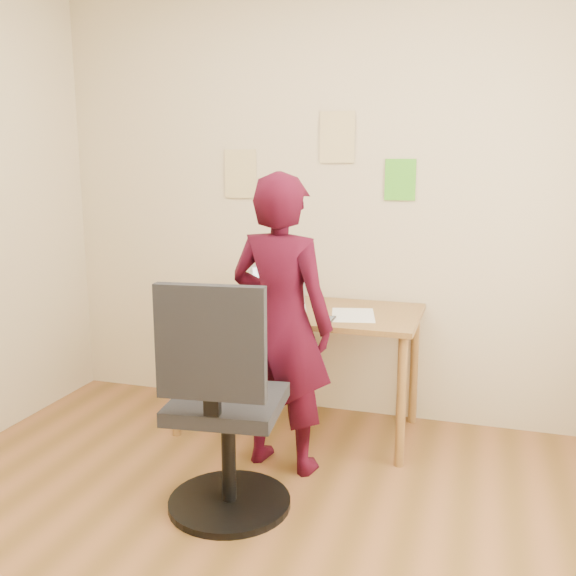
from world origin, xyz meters
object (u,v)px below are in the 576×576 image
(phone, at_px, (328,319))
(person, at_px, (281,324))
(desk, at_px, (297,323))
(laptop, at_px, (277,299))
(office_chair, at_px, (223,417))

(phone, height_order, person, person)
(desk, height_order, phone, phone)
(phone, bearing_deg, laptop, 148.28)
(laptop, distance_m, office_chair, 1.06)
(phone, bearing_deg, desk, 136.46)
(laptop, height_order, phone, laptop)
(laptop, distance_m, phone, 0.41)
(phone, bearing_deg, office_chair, -110.40)
(office_chair, xyz_separation_m, person, (0.10, 0.54, 0.30))
(phone, distance_m, person, 0.31)
(phone, relative_size, office_chair, 0.12)
(laptop, height_order, person, person)
(laptop, bearing_deg, desk, -17.05)
(person, bearing_deg, phone, -114.94)
(desk, xyz_separation_m, person, (0.05, -0.47, 0.11))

